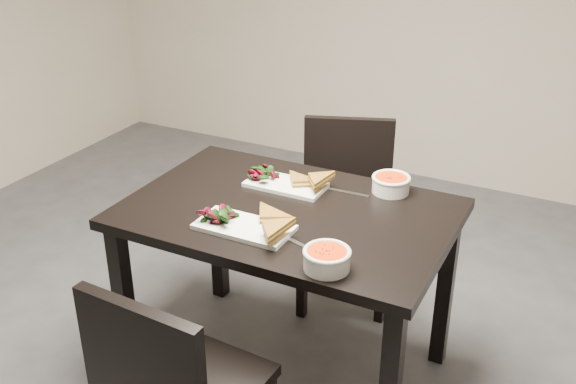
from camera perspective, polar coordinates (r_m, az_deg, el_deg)
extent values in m
cube|color=black|center=(2.50, 0.00, -1.86)|extent=(1.20, 0.80, 0.04)
cube|color=black|center=(2.72, -13.70, -9.40)|extent=(0.06, 0.06, 0.71)
cube|color=black|center=(3.17, -5.95, -3.23)|extent=(0.06, 0.06, 0.71)
cube|color=black|center=(2.81, 13.18, -8.01)|extent=(0.06, 0.06, 0.71)
cube|color=black|center=(1.96, -12.28, -14.21)|extent=(0.42, 0.06, 0.40)
cube|color=black|center=(3.12, 4.85, -2.20)|extent=(0.54, 0.54, 0.04)
cube|color=black|center=(3.08, 1.19, -7.28)|extent=(0.05, 0.05, 0.41)
cube|color=black|center=(3.08, 7.94, -7.64)|extent=(0.05, 0.05, 0.41)
cube|color=black|center=(3.39, 1.79, -3.97)|extent=(0.05, 0.05, 0.41)
cube|color=black|center=(3.38, 7.89, -4.29)|extent=(0.05, 0.05, 0.41)
cube|color=black|center=(3.19, 5.14, 2.88)|extent=(0.41, 0.18, 0.40)
cube|color=white|center=(2.35, -3.74, -3.00)|extent=(0.34, 0.17, 0.02)
cylinder|color=white|center=(2.12, 3.31, -5.84)|extent=(0.15, 0.15, 0.06)
cylinder|color=#EB3B0A|center=(2.11, 3.33, -5.25)|extent=(0.13, 0.13, 0.02)
torus|color=white|center=(2.10, 3.33, -5.09)|extent=(0.15, 0.15, 0.01)
cube|color=silver|center=(2.26, 1.02, -4.46)|extent=(0.18, 0.07, 0.00)
cube|color=white|center=(2.66, -0.19, 0.61)|extent=(0.31, 0.16, 0.02)
cylinder|color=white|center=(2.64, 8.72, 0.56)|extent=(0.15, 0.15, 0.06)
cylinder|color=#EB3B0A|center=(2.63, 8.76, 1.06)|extent=(0.12, 0.12, 0.02)
torus|color=white|center=(2.62, 8.77, 1.20)|extent=(0.15, 0.15, 0.01)
cube|color=silver|center=(2.62, 4.99, -0.02)|extent=(0.18, 0.02, 0.00)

